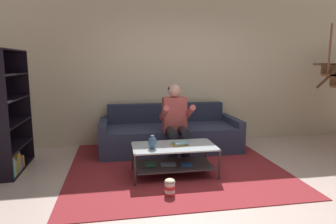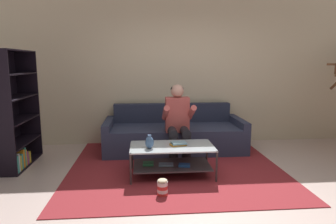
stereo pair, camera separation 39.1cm
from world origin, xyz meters
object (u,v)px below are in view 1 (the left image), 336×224
at_px(book_stack, 180,143).
at_px(popcorn_tub, 170,187).
at_px(person_seated_center, 176,119).
at_px(couch, 169,135).
at_px(coffee_table, 173,156).
at_px(bookshelf, 4,123).
at_px(vase, 152,143).

distance_m(book_stack, popcorn_tub, 0.79).
bearing_deg(person_seated_center, book_stack, -96.14).
bearing_deg(book_stack, couch, 86.69).
xyz_separation_m(coffee_table, bookshelf, (-2.36, 0.60, 0.43)).
relative_size(person_seated_center, book_stack, 5.12).
bearing_deg(vase, bookshelf, 160.96).
xyz_separation_m(couch, book_stack, (-0.07, -1.24, 0.18)).
bearing_deg(popcorn_tub, book_stack, 67.57).
bearing_deg(popcorn_tub, couch, 79.79).
relative_size(vase, bookshelf, 0.11).
xyz_separation_m(coffee_table, popcorn_tub, (-0.17, -0.64, -0.18)).
bearing_deg(book_stack, coffee_table, -174.50).
bearing_deg(vase, book_stack, 15.89).
distance_m(person_seated_center, popcorn_tub, 1.47).
xyz_separation_m(book_stack, bookshelf, (-2.45, 0.59, 0.26)).
bearing_deg(person_seated_center, bookshelf, -178.32).
bearing_deg(vase, person_seated_center, 58.60).
bearing_deg(book_stack, bookshelf, 166.44).
distance_m(couch, book_stack, 1.25).
xyz_separation_m(couch, bookshelf, (-2.53, -0.65, 0.44)).
bearing_deg(vase, couch, 70.57).
distance_m(book_stack, bookshelf, 2.54).
distance_m(couch, popcorn_tub, 1.92).
bearing_deg(person_seated_center, couch, 90.00).
distance_m(person_seated_center, book_stack, 0.70).
distance_m(vase, popcorn_tub, 0.69).
bearing_deg(person_seated_center, popcorn_tub, -104.48).
height_order(coffee_table, vase, vase).
height_order(coffee_table, popcorn_tub, coffee_table).
xyz_separation_m(coffee_table, book_stack, (0.10, 0.01, 0.17)).
bearing_deg(person_seated_center, coffee_table, -104.12).
xyz_separation_m(vase, bookshelf, (-2.05, 0.71, 0.20)).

